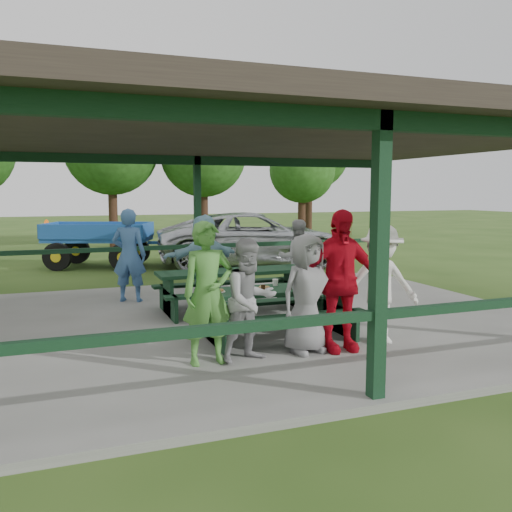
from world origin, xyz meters
name	(u,v)px	position (x,y,z in m)	size (l,w,h in m)	color
ground	(253,325)	(0.00, 0.00, 0.00)	(90.00, 90.00, 0.00)	#2C4916
concrete_slab	(253,322)	(0.00, 0.00, 0.05)	(10.00, 8.00, 0.10)	slate
pavilion_structure	(253,138)	(0.00, 0.00, 3.17)	(10.60, 8.60, 3.24)	black
picnic_table_near	(277,306)	(-0.07, -1.20, 0.57)	(2.35, 1.39, 0.75)	black
picnic_table_far	(233,285)	(-0.11, 0.80, 0.58)	(2.77, 1.39, 0.75)	black
table_setting	(269,286)	(-0.18, -1.16, 0.88)	(2.33, 0.45, 0.10)	white
contestant_green	(208,293)	(-1.37, -2.07, 1.01)	(0.67, 0.44, 1.82)	#4C8F38
contestant_grey_left	(250,300)	(-0.83, -2.14, 0.89)	(0.77, 0.60, 1.59)	#969598
contestant_grey_mid	(307,294)	(0.02, -2.06, 0.91)	(0.80, 0.52, 1.63)	gray
contestant_red	(339,281)	(0.47, -2.13, 1.08)	(1.15, 0.48, 1.96)	red
contestant_white_fedora	(381,284)	(1.22, -2.01, 0.96)	(1.22, 0.85, 1.78)	white
spectator_lblue	(204,258)	(-0.41, 1.74, 0.97)	(1.62, 0.52, 1.75)	#7EB1C3
spectator_blue	(129,255)	(-1.79, 2.29, 1.03)	(0.68, 0.45, 1.86)	#3B649B
spectator_grey	(297,258)	(1.59, 1.69, 0.90)	(0.78, 0.61, 1.61)	gray
pickup_truck	(255,239)	(2.62, 7.01, 0.83)	(2.74, 5.94, 1.65)	silver
farm_trailer	(99,244)	(-1.92, 8.36, 0.72)	(4.11, 2.70, 1.45)	#1B4D97
tree_left	(111,148)	(-0.88, 14.30, 4.01)	(3.79, 3.79, 5.92)	#311E13
tree_mid	(203,155)	(2.86, 13.93, 3.83)	(3.62, 3.62, 5.66)	#311E13
tree_right	(302,170)	(7.85, 14.73, 3.27)	(3.09, 3.09, 4.84)	#311E13
tree_far_right	(309,151)	(9.04, 16.44, 4.31)	(4.07, 4.07, 6.36)	#311E13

